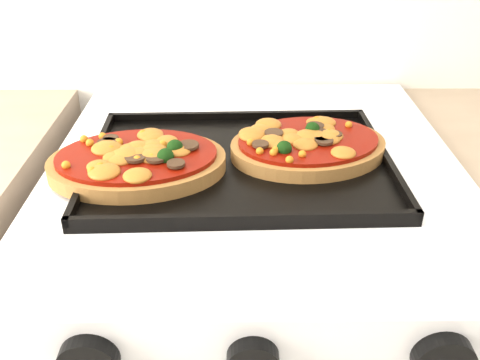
{
  "coord_description": "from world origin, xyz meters",
  "views": [
    {
      "loc": [
        0.01,
        1.0,
        1.27
      ],
      "look_at": [
        0.02,
        1.61,
        0.92
      ],
      "focal_mm": 40.0,
      "sensor_mm": 36.0,
      "label": 1
    }
  ],
  "objects": [
    {
      "name": "control_panel",
      "position": [
        0.04,
        1.39,
        0.85
      ],
      "size": [
        0.6,
        0.02,
        0.09
      ],
      "primitive_type": "cube",
      "color": "silver",
      "rests_on": "stove"
    },
    {
      "name": "knob_right",
      "position": [
        0.21,
        1.37,
        0.85
      ],
      "size": [
        0.06,
        0.02,
        0.06
      ],
      "primitive_type": "cylinder",
      "rotation": [
        1.57,
        0.0,
        0.0
      ],
      "color": "black",
      "rests_on": "control_panel"
    },
    {
      "name": "baking_tray",
      "position": [
        0.02,
        1.66,
        0.92
      ],
      "size": [
        0.42,
        0.32,
        0.02
      ],
      "primitive_type": "cube",
      "rotation": [
        0.0,
        0.0,
        0.03
      ],
      "color": "black",
      "rests_on": "stove"
    },
    {
      "name": "pizza_left",
      "position": [
        -0.12,
        1.64,
        0.94
      ],
      "size": [
        0.25,
        0.19,
        0.03
      ],
      "primitive_type": null,
      "rotation": [
        0.0,
        0.0,
        0.1
      ],
      "color": "#A06837",
      "rests_on": "baking_tray"
    },
    {
      "name": "pizza_right",
      "position": [
        0.11,
        1.68,
        0.94
      ],
      "size": [
        0.25,
        0.21,
        0.03
      ],
      "primitive_type": null,
      "rotation": [
        0.0,
        0.0,
        0.2
      ],
      "color": "#A06837",
      "rests_on": "baking_tray"
    }
  ]
}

